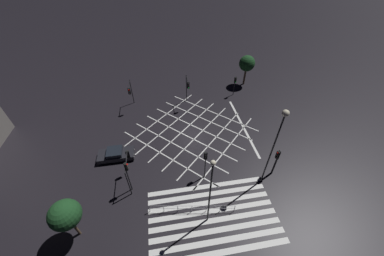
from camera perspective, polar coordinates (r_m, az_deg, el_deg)
The scene contains 16 objects.
ground_plane at distance 28.41m, azimuth 0.00°, elevation -0.97°, with size 200.00×200.00×0.00m, color black.
road_markings at distance 23.67m, azimuth 3.82°, elevation -12.85°, with size 17.74×23.95×0.01m.
traffic_light_ne_cross at distance 34.91m, azimuth 11.40°, elevation 11.82°, with size 0.36×0.39×3.25m.
traffic_light_sw_cross at distance 22.25m, azimuth -16.75°, elevation -9.37°, with size 0.36×3.05×3.45m.
traffic_light_nw_cross at distance 32.23m, azimuth -16.15°, elevation 9.53°, with size 0.36×2.49×4.01m.
traffic_light_se_main at distance 23.48m, azimuth 21.72°, elevation -7.47°, with size 0.39×0.36×3.61m.
traffic_light_sw_main at distance 21.23m, azimuth -16.86°, elevation -11.01°, with size 0.39×0.36×4.14m.
traffic_light_se_cross at distance 23.74m, azimuth 21.58°, elevation -7.38°, with size 0.36×0.39×3.37m.
traffic_light_median_north at distance 31.46m, azimuth -1.23°, elevation 11.10°, with size 0.36×2.22×4.46m.
traffic_light_median_south at distance 21.64m, azimuth 3.56°, elevation -8.43°, with size 0.36×0.39×3.73m.
street_lamp_east at distance 19.41m, azimuth 22.06°, elevation -1.21°, with size 0.60×0.60×9.36m.
street_lamp_west at distance 16.74m, azimuth 4.97°, elevation -15.55°, with size 0.40×0.40×8.32m.
street_tree_near at distance 37.88m, azimuth 14.44°, elevation 16.29°, with size 2.59×2.59×5.12m.
street_tree_far at distance 20.18m, azimuth -30.76°, elevation -19.31°, with size 2.42×2.42×4.60m.
waiting_car at distance 26.39m, azimuth -19.63°, elevation -6.57°, with size 4.09×1.87×1.20m.
pedestrian_railing at distance 21.00m, azimuth -0.00°, elevation -20.51°, with size 7.82×1.35×1.05m.
Camera 1 is at (-3.44, -20.63, 19.23)m, focal length 20.00 mm.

